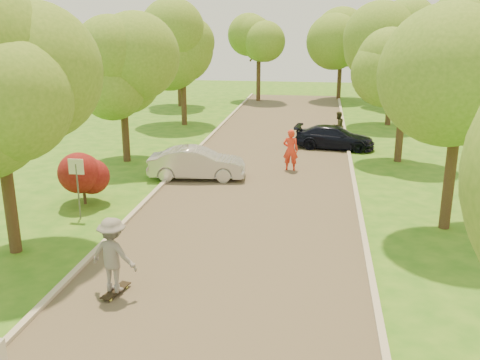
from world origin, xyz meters
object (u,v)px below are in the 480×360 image
Objects in this scene: street_sign at (77,176)px; silver_sedan at (197,163)px; dark_sedan at (334,137)px; person_striped at (291,150)px; longboard at (116,291)px; skateboarder at (113,255)px; person_olive at (338,126)px.

street_sign is 6.33m from silver_sedan.
dark_sedan is 5.31m from person_striped.
street_sign is 6.25m from longboard.
silver_sedan is 2.17× the size of person_striped.
street_sign is 2.09× the size of longboard.
skateboarder is at bearing 169.18° from dark_sedan.
person_olive is (0.24, 2.34, 0.21)m from dark_sedan.
person_olive reaches higher than dark_sedan.
longboard is 13.15m from person_striped.
person_striped reaches higher than person_olive.
street_sign is 1.30× the size of person_olive.
person_striped is at bearing -92.96° from longboard.
dark_sedan is 18.40m from longboard.
silver_sedan is 10.63m from longboard.
silver_sedan is 0.98× the size of dark_sedan.
person_olive is at bearing 57.57° from street_sign.
street_sign is 15.37m from dark_sedan.
person_striped is at bearing 164.05° from dark_sedan.
skateboarder is at bearing -57.08° from street_sign.
skateboarder is 20.70m from person_olive.
street_sign reaches higher than person_striped.
person_striped is (3.68, 12.59, 0.87)m from longboard.
person_striped reaches higher than longboard.
person_striped is at bearing -92.96° from skateboarder.
longboard is at bearing 28.75° from person_olive.
person_striped is at bearing 27.63° from person_olive.
skateboarder is at bearing 175.58° from silver_sedan.
silver_sedan is at bearing 11.02° from person_olive.
street_sign reaches higher than person_olive.
longboard is 0.62× the size of person_olive.
longboard is at bearing 175.58° from silver_sedan.
person_striped is (3.68, 12.59, -0.13)m from skateboarder.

